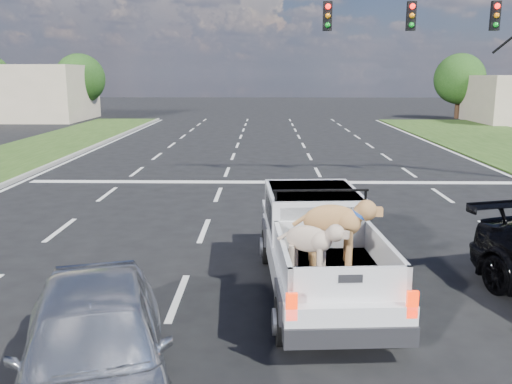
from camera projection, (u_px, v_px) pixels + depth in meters
ground at (281, 298)px, 9.14m from camera, size 160.00×160.00×0.00m
road_markings at (275, 205)px, 15.55m from camera, size 17.75×60.00×0.01m
traffic_signal at (487, 43)px, 18.26m from camera, size 9.11×0.31×7.00m
building_left at (24, 93)px, 44.16m from camera, size 10.00×8.00×4.40m
tree_far_c at (80, 79)px, 45.82m from camera, size 4.20×4.20×5.40m
tree_far_d at (460, 79)px, 45.29m from camera, size 4.20×4.20×5.40m
pickup_truck at (319, 244)px, 9.28m from camera, size 2.06×4.91×1.80m
silver_sedan at (94, 347)px, 6.07m from camera, size 2.76×4.46×1.42m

